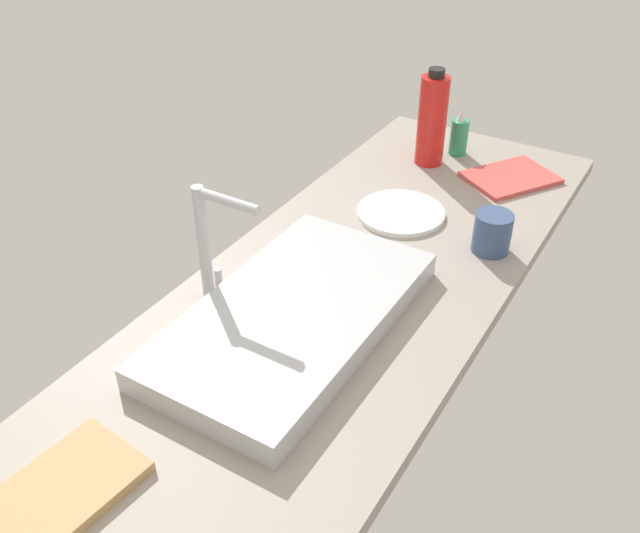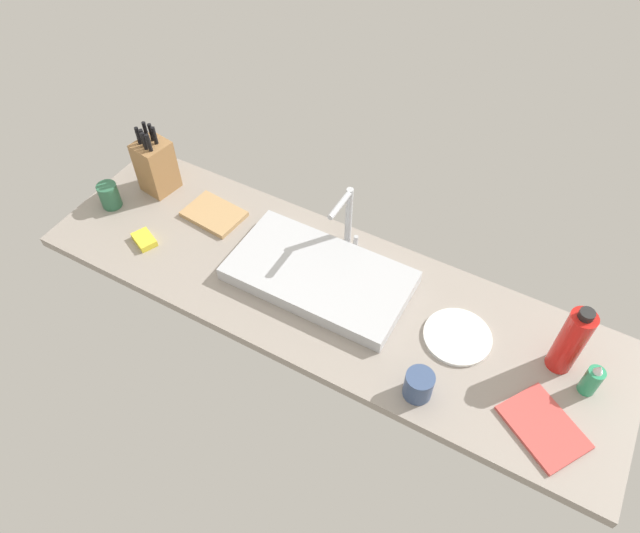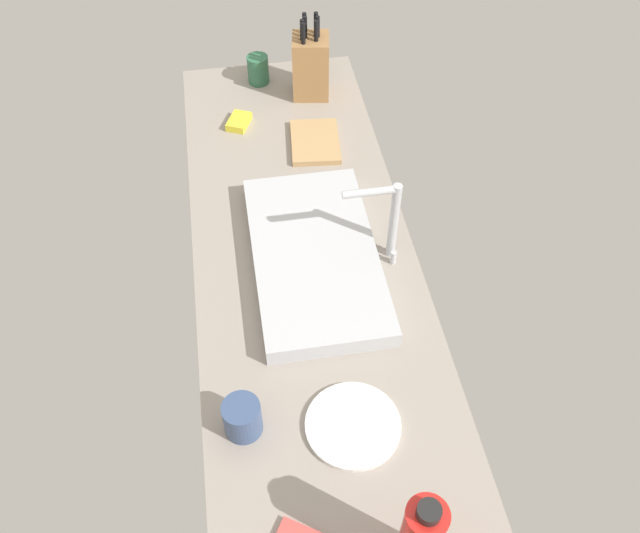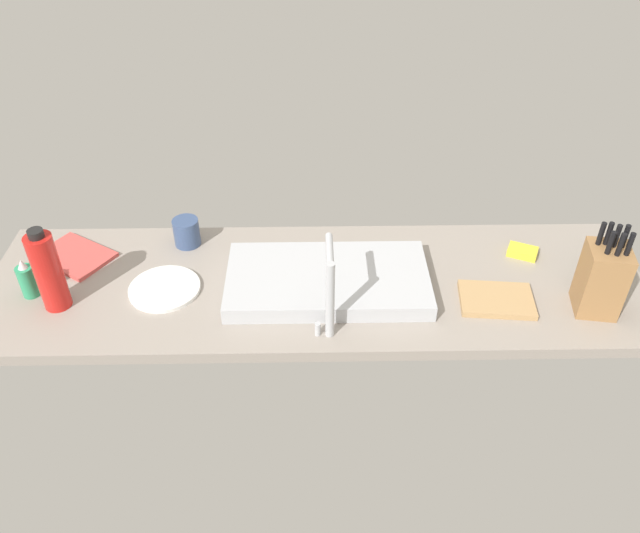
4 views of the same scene
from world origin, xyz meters
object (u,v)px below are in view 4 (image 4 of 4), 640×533
object	(u,v)px
soap_bottle	(27,280)
coffee_mug	(187,232)
faucet	(329,289)
cutting_board	(496,300)
dish_towel	(75,256)
sink_basin	(328,280)
dish_sponge	(522,252)
dinner_plate	(165,289)
water_bottle	(48,271)
knife_block	(602,278)
ceramic_cup	(608,258)

from	to	relation	value
soap_bottle	coffee_mug	bearing A→B (deg)	-149.57
faucet	cutting_board	bearing A→B (deg)	-167.51
faucet	dish_towel	xyz separation A→B (cm)	(79.14, -34.38, -14.06)
sink_basin	dish_sponge	world-z (taller)	sink_basin
dish_sponge	dinner_plate	bearing A→B (deg)	8.04
cutting_board	dish_sponge	world-z (taller)	dish_sponge
soap_bottle	sink_basin	bearing A→B (deg)	-178.67
dish_sponge	sink_basin	bearing A→B (deg)	13.42
cutting_board	coffee_mug	size ratio (longest dim) A/B	2.30
water_bottle	dish_sponge	distance (cm)	141.90
dish_towel	soap_bottle	bearing A→B (deg)	67.11
faucet	sink_basin	bearing A→B (deg)	-90.56
knife_block	sink_basin	bearing A→B (deg)	1.17
cutting_board	dish_sponge	bearing A→B (deg)	-120.98
water_bottle	dish_towel	xyz separation A→B (cm)	(1.67, -22.49, -11.64)
dinner_plate	ceramic_cup	distance (cm)	133.61
cutting_board	coffee_mug	distance (cm)	98.25
sink_basin	knife_block	bearing A→B (deg)	171.94
coffee_mug	sink_basin	bearing A→B (deg)	153.08
sink_basin	ceramic_cup	size ratio (longest dim) A/B	6.17
ceramic_cup	dish_sponge	xyz separation A→B (cm)	(22.92, -8.79, -3.62)
cutting_board	water_bottle	size ratio (longest dim) A/B	0.80
knife_block	water_bottle	xyz separation A→B (cm)	(153.16, -3.99, 1.50)
knife_block	cutting_board	world-z (taller)	knife_block
faucet	cutting_board	distance (cm)	51.81
faucet	soap_bottle	distance (cm)	88.70
dinner_plate	cutting_board	bearing A→B (deg)	175.85
soap_bottle	ceramic_cup	bearing A→B (deg)	-177.32
soap_bottle	coffee_mug	size ratio (longest dim) A/B	1.40
sink_basin	knife_block	xyz separation A→B (cm)	(-75.51, 10.70, 8.25)
water_bottle	dinner_plate	xyz separation A→B (cm)	(-29.37, -5.93, -11.64)
soap_bottle	dish_sponge	size ratio (longest dim) A/B	1.41
soap_bottle	dish_sponge	distance (cm)	150.01
faucet	ceramic_cup	world-z (taller)	faucet
soap_bottle	ceramic_cup	xyz separation A→B (cm)	(-171.92, -8.05, -0.61)
sink_basin	water_bottle	distance (cm)	78.54
dinner_plate	dish_towel	distance (cm)	35.18
sink_basin	dish_towel	bearing A→B (deg)	-11.25
sink_basin	soap_bottle	size ratio (longest dim) A/B	4.71
water_bottle	ceramic_cup	size ratio (longest dim) A/B	2.69
water_bottle	dinner_plate	world-z (taller)	water_bottle
water_bottle	faucet	bearing A→B (deg)	171.27
cutting_board	dish_towel	world-z (taller)	cutting_board
dish_sponge	coffee_mug	bearing A→B (deg)	-4.21
faucet	dinner_plate	world-z (taller)	faucet
coffee_mug	dish_sponge	bearing A→B (deg)	175.79
ceramic_cup	dinner_plate	bearing A→B (deg)	2.93
soap_bottle	knife_block	bearing A→B (deg)	176.94
faucet	dinner_plate	bearing A→B (deg)	-20.34
sink_basin	dish_towel	size ratio (longest dim) A/B	2.69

